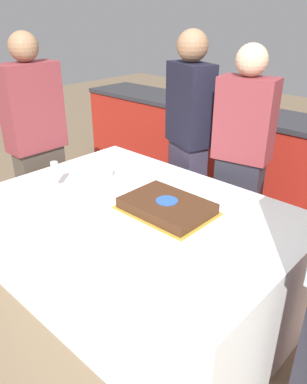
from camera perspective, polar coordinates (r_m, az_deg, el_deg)
ground_plane at (r=2.57m, az=-1.29°, el=-16.42°), size 14.00×14.00×0.00m
back_counter at (r=3.51m, az=17.66°, el=3.52°), size 4.40×0.58×0.92m
dining_table at (r=2.34m, az=-1.38°, el=-9.77°), size 1.76×1.13×0.73m
cake at (r=2.05m, az=2.03°, el=-2.15°), size 0.51×0.37×0.07m
plate_stack at (r=2.52m, az=-8.82°, el=2.85°), size 0.24×0.24×0.04m
wine_glass at (r=2.37m, az=-14.79°, el=3.10°), size 0.06×0.06×0.17m
side_plate_near_cake at (r=2.29m, az=7.67°, el=-0.03°), size 0.19×0.19×0.00m
side_plate_right_edge at (r=1.95m, az=13.15°, el=-5.49°), size 0.19×0.19×0.00m
person_cutting_cake at (r=2.61m, az=13.15°, el=4.56°), size 0.40×0.27×1.56m
person_seated_left at (r=2.92m, az=-17.27°, el=6.90°), size 0.20×0.41×1.61m
person_standing_back at (r=2.83m, az=5.34°, el=7.76°), size 0.41×0.32×1.62m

